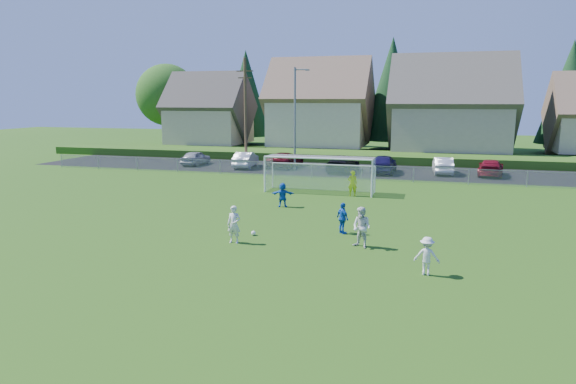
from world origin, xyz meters
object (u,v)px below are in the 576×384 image
Objects in this scene: player_white_b at (362,228)px; car_f at (443,165)px; player_blue_a at (343,218)px; car_d at (343,163)px; soccer_ball at (253,233)px; player_blue_b at (283,195)px; car_b at (246,160)px; car_e at (384,164)px; player_white_c at (427,256)px; car_g at (491,168)px; player_white_a at (234,224)px; car_c at (285,160)px; goalkeeper at (352,183)px; car_a at (196,158)px; soccer_goal at (320,168)px.

player_white_b is 0.41× the size of car_f.
player_blue_a is 21.08m from car_d.
player_blue_b is (-0.52, 6.58, 0.61)m from soccer_ball.
player_blue_b is 18.06m from car_b.
car_e is (3.53, 0.25, 0.07)m from car_d.
soccer_ball is 8.64m from player_white_c.
player_white_c reaches higher than car_g.
player_blue_b is 0.31× the size of car_g.
player_white_a is at bearing 69.69° from car_g.
car_e is at bearing -170.41° from car_d.
car_d is at bearing 129.62° from player_white_b.
player_blue_a is (-3.94, 4.92, 0.04)m from player_white_c.
car_d is (-4.81, 22.86, -0.15)m from player_white_b.
car_b reaches higher than car_f.
player_white_b is at bearing 107.39° from car_d.
car_e is at bearing -76.92° from player_white_c.
car_c is (-4.85, 17.17, -0.03)m from player_blue_b.
player_white_c is 0.84× the size of goalkeeper.
car_a is at bearing -3.39° from player_blue_a.
goalkeeper is at bearing 60.98° from car_f.
goalkeeper is 16.44m from car_b.
soccer_goal reaches higher than player_white_b.
car_a is 14.57m from car_d.
player_blue_a is 0.20× the size of soccer_goal.
soccer_goal reaches higher than car_e.
player_white_b is at bearing 83.46° from goalkeeper.
player_blue_a is 11.12m from soccer_goal.
soccer_goal is at bearing -112.77° from player_blue_b.
soccer_ball is 25.03m from car_f.
car_e is (3.86, 22.50, 0.70)m from soccer_ball.
car_f is (4.89, 0.94, -0.10)m from car_e.
goalkeeper is (3.44, 4.55, 0.12)m from player_blue_b.
car_g is at bearing -175.42° from car_c.
car_e is (-0.10, 21.02, 0.06)m from player_blue_a.
soccer_ball is 24.35m from car_c.
car_b is 14.18m from soccer_goal.
player_white_b is 0.37× the size of car_e.
goalkeeper is at bearing 108.63° from car_d.
car_c is at bearing -59.76° from player_white_c.
player_white_b is 0.35× the size of car_d.
goalkeeper is (3.32, 12.55, 0.01)m from player_white_a.
goalkeeper is at bearing -20.77° from soccer_goal.
player_blue_a is 0.37× the size of car_a.
car_c is 13.16m from soccer_goal.
car_d is (14.54, -0.88, 0.05)m from car_a.
player_white_a is at bearing 93.75° from car_d.
goalkeeper is (-4.97, 14.58, 0.13)m from player_white_c.
car_b is at bearing -0.96° from car_f.
car_b reaches higher than car_a.
player_blue_a reaches higher than car_d.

